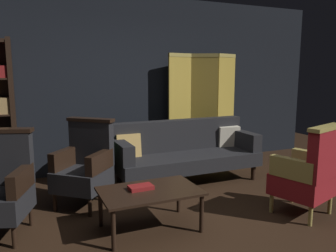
# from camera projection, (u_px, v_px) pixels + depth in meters

# --- Properties ---
(ground_plane) EXTENTS (10.00, 10.00, 0.00)m
(ground_plane) POSITION_uv_depth(u_px,v_px,m) (199.00, 227.00, 3.49)
(ground_plane) COLOR black
(back_wall) EXTENTS (7.20, 0.10, 2.80)m
(back_wall) POSITION_uv_depth(u_px,v_px,m) (128.00, 84.00, 5.48)
(back_wall) COLOR black
(back_wall) RESTS_ON ground_plane
(folding_screen) EXTENTS (1.27, 0.29, 1.90)m
(folding_screen) POSITION_uv_depth(u_px,v_px,m) (203.00, 108.00, 5.74)
(folding_screen) COLOR #B29338
(folding_screen) RESTS_ON ground_plane
(velvet_couch) EXTENTS (2.12, 0.78, 0.88)m
(velvet_couch) POSITION_uv_depth(u_px,v_px,m) (185.00, 150.00, 4.95)
(velvet_couch) COLOR black
(velvet_couch) RESTS_ON ground_plane
(coffee_table) EXTENTS (1.00, 0.64, 0.42)m
(coffee_table) POSITION_uv_depth(u_px,v_px,m) (150.00, 194.00, 3.39)
(coffee_table) COLOR black
(coffee_table) RESTS_ON ground_plane
(armchair_gilt_accent) EXTENTS (0.73, 0.72, 1.04)m
(armchair_gilt_accent) POSITION_uv_depth(u_px,v_px,m) (308.00, 173.00, 3.72)
(armchair_gilt_accent) COLOR tan
(armchair_gilt_accent) RESTS_ON ground_plane
(armchair_wing_right) EXTENTS (0.82, 0.81, 1.04)m
(armchair_wing_right) POSITION_uv_depth(u_px,v_px,m) (85.00, 165.00, 4.02)
(armchair_wing_right) COLOR black
(armchair_wing_right) RESTS_ON ground_plane
(potted_plant) EXTENTS (0.58, 0.58, 0.88)m
(potted_plant) POSITION_uv_depth(u_px,v_px,m) (96.00, 150.00, 4.75)
(potted_plant) COLOR brown
(potted_plant) RESTS_ON ground_plane
(book_red_leather) EXTENTS (0.25, 0.16, 0.04)m
(book_red_leather) POSITION_uv_depth(u_px,v_px,m) (141.00, 187.00, 3.40)
(book_red_leather) COLOR maroon
(book_red_leather) RESTS_ON coffee_table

